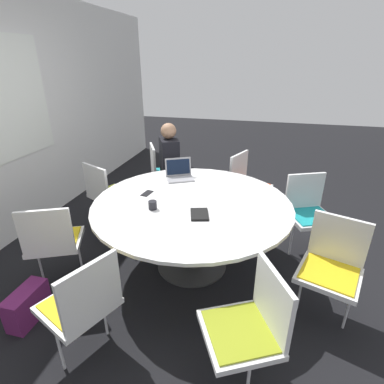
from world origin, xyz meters
TOP-DOWN VIEW (x-y plane):
  - ground_plane at (0.00, 0.00)m, footprint 16.00×16.00m
  - conference_table at (0.00, 0.00)m, footprint 1.86×1.86m
  - chair_0 at (1.35, 0.77)m, footprint 0.58×0.58m
  - chair_1 at (0.47, 1.17)m, footprint 0.57×0.58m
  - chair_2 at (-0.59, 1.11)m, footprint 0.57×0.58m
  - chair_3 at (-1.18, 0.44)m, footprint 0.57×0.56m
  - chair_4 at (-1.09, -0.63)m, footprint 0.58×0.57m
  - chair_5 at (-0.36, -1.21)m, footprint 0.54×0.56m
  - chair_6 at (0.57, -1.12)m, footprint 0.56×0.57m
  - chair_7 at (1.18, -0.43)m, footprint 0.57×0.56m
  - person_0 at (1.18, 0.59)m, footprint 0.42×0.36m
  - laptop at (0.55, 0.29)m, footprint 0.34×0.36m
  - spiral_notebook at (-0.24, -0.13)m, footprint 0.24×0.20m
  - coffee_cup at (-0.23, 0.30)m, footprint 0.08×0.08m
  - cell_phone at (0.07, 0.48)m, footprint 0.15×0.09m
  - handbag at (-1.00, 1.11)m, footprint 0.36×0.16m

SIDE VIEW (x-z plane):
  - ground_plane at x=0.00m, z-range 0.00..0.00m
  - handbag at x=-1.00m, z-range 0.00..0.28m
  - chair_0 at x=1.35m, z-range 0.08..0.94m
  - chair_1 at x=0.47m, z-range 0.08..0.94m
  - chair_2 at x=-0.59m, z-range 0.08..0.94m
  - chair_3 at x=-1.18m, z-range 0.08..0.94m
  - chair_4 at x=-1.09m, z-range 0.08..0.94m
  - chair_5 at x=-0.36m, z-range 0.08..0.94m
  - chair_6 at x=0.57m, z-range 0.08..0.94m
  - chair_7 at x=1.18m, z-range 0.08..0.94m
  - conference_table at x=0.00m, z-range 0.24..0.96m
  - person_0 at x=1.18m, z-range 0.10..1.31m
  - cell_phone at x=0.07m, z-range 0.72..0.73m
  - spiral_notebook at x=-0.24m, z-range 0.72..0.74m
  - coffee_cup at x=-0.23m, z-range 0.72..0.80m
  - laptop at x=0.55m, z-range 0.67..0.89m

